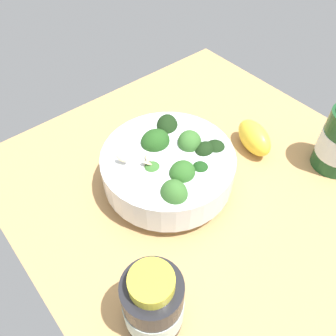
{
  "coord_description": "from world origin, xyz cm",
  "views": [
    {
      "loc": [
        28.26,
        25.18,
        44.59
      ],
      "look_at": [
        5.2,
        -2.53,
        4.0
      ],
      "focal_mm": 37.04,
      "sensor_mm": 36.0,
      "label": 1
    }
  ],
  "objects": [
    {
      "name": "ground_plane",
      "position": [
        0.0,
        0.0,
        -1.55
      ],
      "size": [
        59.69,
        59.69,
        3.1
      ],
      "primitive_type": "cube",
      "color": "tan"
    },
    {
      "name": "bowl_of_broccoli",
      "position": [
        4.95,
        -2.43,
        4.53
      ],
      "size": [
        20.58,
        20.58,
        9.54
      ],
      "color": "white",
      "rests_on": "ground_plane"
    },
    {
      "name": "lemon_wedge",
      "position": [
        -11.9,
        0.7,
        2.55
      ],
      "size": [
        6.46,
        9.08,
        5.11
      ],
      "primitive_type": "ellipsoid",
      "rotation": [
        0.0,
        0.0,
        1.27
      ],
      "color": "yellow",
      "rests_on": "ground_plane"
    },
    {
      "name": "bottle_tall",
      "position": [
        20.22,
        12.88,
        4.86
      ],
      "size": [
        7.07,
        7.07,
        11.45
      ],
      "color": "black",
      "rests_on": "ground_plane"
    }
  ]
}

